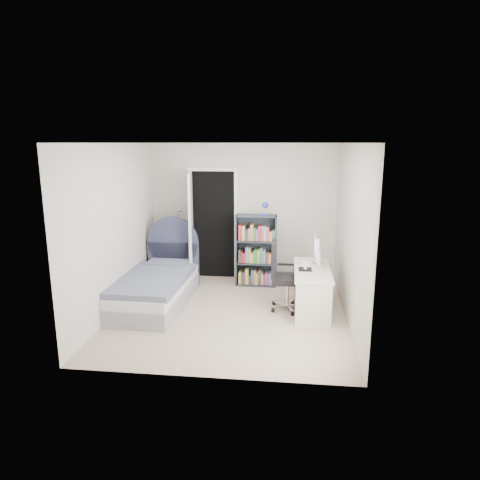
# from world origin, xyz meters

# --- Properties ---
(room_shell) EXTENTS (3.50, 3.70, 2.60)m
(room_shell) POSITION_xyz_m (0.00, 0.00, 1.25)
(room_shell) COLOR gray
(room_shell) RESTS_ON ground
(door) EXTENTS (0.92, 0.82, 2.06)m
(door) POSITION_xyz_m (-0.77, 1.52, 1.03)
(door) COLOR black
(door) RESTS_ON ground
(bed) EXTENTS (1.01, 2.04, 1.24)m
(bed) POSITION_xyz_m (-1.21, 0.33, 0.28)
(bed) COLOR gray
(bed) RESTS_ON ground
(nightstand) EXTENTS (0.42, 0.42, 0.61)m
(nightstand) POSITION_xyz_m (-1.50, 1.53, 0.40)
(nightstand) COLOR tan
(nightstand) RESTS_ON ground
(floor_lamp) EXTENTS (0.19, 0.19, 1.35)m
(floor_lamp) POSITION_xyz_m (-1.16, 1.59, 0.55)
(floor_lamp) COLOR silver
(floor_lamp) RESTS_ON ground
(bookcase) EXTENTS (0.71, 0.30, 1.51)m
(bookcase) POSITION_xyz_m (0.29, 1.39, 0.60)
(bookcase) COLOR #323C44
(bookcase) RESTS_ON ground
(desk) EXTENTS (0.54, 1.34, 1.10)m
(desk) POSITION_xyz_m (1.22, 0.30, 0.36)
(desk) COLOR beige
(desk) RESTS_ON ground
(office_chair) EXTENTS (0.54, 0.55, 1.06)m
(office_chair) POSITION_xyz_m (0.77, 0.29, 0.58)
(office_chair) COLOR silver
(office_chair) RESTS_ON ground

